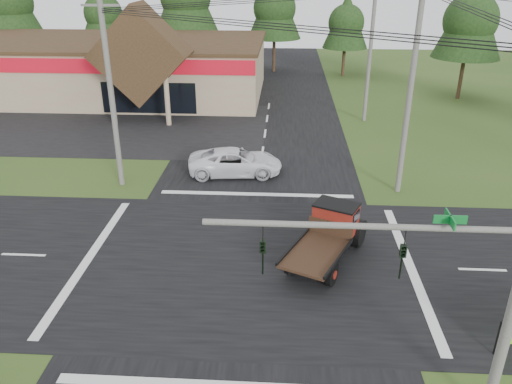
{
  "coord_description": "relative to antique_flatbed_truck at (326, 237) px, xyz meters",
  "views": [
    {
      "loc": [
        1.47,
        -18.34,
        11.85
      ],
      "look_at": [
        0.23,
        2.58,
        2.2
      ],
      "focal_mm": 35.0,
      "sensor_mm": 36.0,
      "label": 1
    }
  ],
  "objects": [
    {
      "name": "ground",
      "position": [
        -3.37,
        -0.41,
        -1.15
      ],
      "size": [
        120.0,
        120.0,
        0.0
      ],
      "primitive_type": "plane",
      "color": "#2C4619",
      "rests_on": "ground"
    },
    {
      "name": "road_ns",
      "position": [
        -3.37,
        -0.41,
        -1.14
      ],
      "size": [
        12.0,
        120.0,
        0.02
      ],
      "primitive_type": "cube",
      "color": "black",
      "rests_on": "ground"
    },
    {
      "name": "road_ew",
      "position": [
        -3.37,
        -0.41,
        -1.14
      ],
      "size": [
        120.0,
        12.0,
        0.02
      ],
      "primitive_type": "cube",
      "color": "black",
      "rests_on": "ground"
    },
    {
      "name": "parking_apron",
      "position": [
        -17.37,
        18.59,
        -1.14
      ],
      "size": [
        28.0,
        14.0,
        0.02
      ],
      "primitive_type": "cube",
      "color": "black",
      "rests_on": "ground"
    },
    {
      "name": "cvs_building",
      "position": [
        -19.08,
        29.16,
        1.63
      ],
      "size": [
        30.4,
        18.2,
        9.19
      ],
      "color": "tan",
      "rests_on": "ground"
    },
    {
      "name": "traffic_signal_mast",
      "position": [
        2.45,
        -7.91,
        3.27
      ],
      "size": [
        8.12,
        0.24,
        7.0
      ],
      "color": "#595651",
      "rests_on": "ground"
    },
    {
      "name": "utility_pole_nw",
      "position": [
        -11.37,
        7.59,
        4.23
      ],
      "size": [
        2.0,
        0.3,
        10.5
      ],
      "color": "#595651",
      "rests_on": "ground"
    },
    {
      "name": "utility_pole_ne",
      "position": [
        4.63,
        7.59,
        4.74
      ],
      "size": [
        2.0,
        0.3,
        11.5
      ],
      "color": "#595651",
      "rests_on": "ground"
    },
    {
      "name": "utility_pole_n",
      "position": [
        4.63,
        21.59,
        4.59
      ],
      "size": [
        2.0,
        0.3,
        11.2
      ],
      "color": "#595651",
      "rests_on": "ground"
    },
    {
      "name": "tree_row_a",
      "position": [
        -33.37,
        39.59,
        6.9
      ],
      "size": [
        6.72,
        6.72,
        12.12
      ],
      "color": "#332316",
      "rests_on": "ground"
    },
    {
      "name": "tree_row_b",
      "position": [
        -23.37,
        41.59,
        5.55
      ],
      "size": [
        5.6,
        5.6,
        10.1
      ],
      "color": "#332316",
      "rests_on": "ground"
    },
    {
      "name": "tree_row_d",
      "position": [
        -3.37,
        41.59,
        6.22
      ],
      "size": [
        6.16,
        6.16,
        11.11
      ],
      "color": "#332316",
      "rests_on": "ground"
    },
    {
      "name": "tree_row_e",
      "position": [
        4.63,
        39.59,
        4.88
      ],
      "size": [
        5.04,
        5.04,
        9.09
      ],
      "color": "#332316",
      "rests_on": "ground"
    },
    {
      "name": "tree_side_ne",
      "position": [
        14.63,
        29.59,
        6.22
      ],
      "size": [
        6.16,
        6.16,
        11.11
      ],
      "color": "#332316",
      "rests_on": "ground"
    },
    {
      "name": "antique_flatbed_truck",
      "position": [
        0.0,
        0.0,
        0.0
      ],
      "size": [
        4.23,
        5.89,
        2.31
      ],
      "primitive_type": null,
      "rotation": [
        0.0,
        0.0,
        -0.43
      ],
      "color": "#62180E",
      "rests_on": "ground"
    },
    {
      "name": "white_pickup",
      "position": [
        -4.85,
        9.57,
        -0.37
      ],
      "size": [
        5.88,
        3.14,
        1.57
      ],
      "primitive_type": "imported",
      "rotation": [
        0.0,
        0.0,
        1.67
      ],
      "color": "white",
      "rests_on": "ground"
    }
  ]
}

